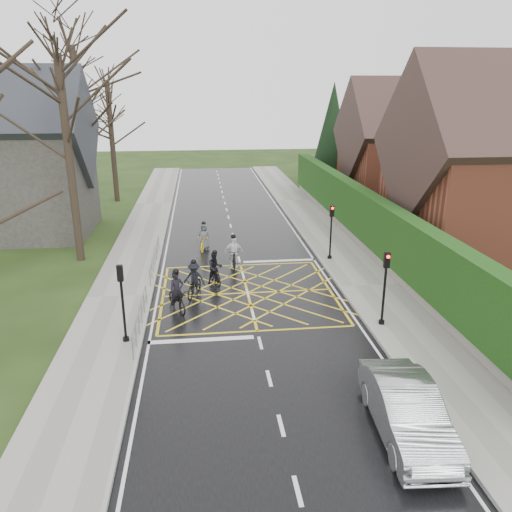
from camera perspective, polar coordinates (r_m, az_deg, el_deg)
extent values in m
plane|color=black|center=(23.94, -0.97, -4.25)|extent=(120.00, 120.00, 0.00)
cube|color=black|center=(23.94, -0.97, -4.24)|extent=(9.00, 80.00, 0.01)
cube|color=gray|center=(25.16, 12.78, -3.39)|extent=(3.00, 80.00, 0.15)
cube|color=gray|center=(24.14, -15.34, -4.56)|extent=(3.00, 80.00, 0.15)
cube|color=slate|center=(30.97, 12.34, 1.34)|extent=(0.50, 38.00, 0.70)
cube|color=#14350E|center=(30.51, 12.56, 4.48)|extent=(0.90, 38.00, 2.80)
cube|color=brown|center=(31.54, 26.08, 5.64)|extent=(11.00, 9.00, 6.50)
cube|color=#372521|center=(31.10, 26.90, 11.28)|extent=(11.80, 9.80, 9.80)
cube|color=brown|center=(43.83, 16.41, 9.55)|extent=(9.00, 8.00, 6.00)
cube|color=#372521|center=(43.51, 16.76, 13.32)|extent=(9.80, 8.80, 8.80)
cube|color=brown|center=(44.51, 20.42, 16.42)|extent=(0.70, 0.70, 1.60)
cylinder|color=black|center=(50.42, 8.45, 8.41)|extent=(0.50, 0.50, 1.20)
cone|color=black|center=(49.85, 8.70, 13.39)|extent=(4.60, 4.60, 10.00)
cube|color=#2D2B28|center=(36.30, -24.95, 7.66)|extent=(8.00, 7.00, 7.00)
cube|color=#26282D|center=(35.92, -25.70, 12.98)|extent=(8.80, 7.80, 7.80)
cylinder|color=black|center=(29.06, -20.50, 9.92)|extent=(0.44, 0.44, 11.00)
cylinder|color=black|center=(36.98, -19.28, 12.44)|extent=(0.44, 0.44, 12.00)
cylinder|color=black|center=(44.77, -16.11, 12.34)|extent=(0.44, 0.44, 10.00)
cylinder|color=slate|center=(20.40, -13.18, -5.90)|extent=(0.05, 5.00, 0.05)
cylinder|color=slate|center=(20.59, -13.09, -7.04)|extent=(0.04, 5.00, 0.04)
cylinder|color=slate|center=(18.40, -13.90, -10.52)|extent=(0.04, 0.04, 1.00)
cylinder|color=slate|center=(22.88, -12.44, -4.47)|extent=(0.04, 0.04, 1.00)
cylinder|color=slate|center=(27.38, -11.54, 0.56)|extent=(0.05, 6.00, 0.05)
cylinder|color=slate|center=(27.52, -11.48, -0.33)|extent=(0.04, 6.00, 0.04)
cylinder|color=slate|center=(24.72, -12.01, -2.67)|extent=(0.04, 0.04, 1.00)
cylinder|color=slate|center=(30.38, -11.04, 1.39)|extent=(0.04, 0.04, 1.00)
cylinder|color=black|center=(28.24, 8.53, 2.34)|extent=(0.10, 0.10, 3.00)
cylinder|color=black|center=(28.64, 8.41, -0.25)|extent=(0.24, 0.24, 0.30)
cube|color=black|center=(27.88, 8.67, 5.11)|extent=(0.22, 0.16, 0.62)
sphere|color=#FF0C0C|center=(27.73, 8.75, 5.41)|extent=(0.14, 0.14, 0.14)
cylinder|color=black|center=(20.69, 14.42, -4.14)|extent=(0.10, 0.10, 3.00)
cylinder|color=black|center=(21.23, 14.13, -7.50)|extent=(0.24, 0.24, 0.30)
cube|color=black|center=(20.21, 14.73, -0.47)|extent=(0.22, 0.16, 0.62)
sphere|color=#FF0C0C|center=(20.04, 14.89, -0.09)|extent=(0.14, 0.14, 0.14)
cylinder|color=black|center=(19.36, -14.93, -5.79)|extent=(0.10, 0.10, 3.00)
cylinder|color=black|center=(19.94, -14.61, -9.34)|extent=(0.24, 0.24, 0.30)
cube|color=black|center=(18.84, -15.28, -1.90)|extent=(0.22, 0.16, 0.62)
sphere|color=#FF0C0C|center=(18.89, -15.28, -1.27)|extent=(0.14, 0.14, 0.14)
imported|color=black|center=(22.26, -9.00, -4.88)|extent=(1.37, 2.06, 1.02)
imported|color=black|center=(22.21, -9.04, -3.93)|extent=(0.75, 0.63, 1.74)
sphere|color=black|center=(21.89, -9.15, -1.78)|extent=(0.27, 0.27, 0.27)
imported|color=black|center=(25.01, -4.68, -2.02)|extent=(0.92, 1.79, 1.04)
imported|color=black|center=(25.01, -4.70, -1.35)|extent=(0.90, 0.78, 1.59)
sphere|color=black|center=(24.74, -4.75, 0.42)|extent=(0.25, 0.25, 0.25)
imported|color=black|center=(23.66, -7.05, -3.42)|extent=(1.17, 1.93, 0.96)
imported|color=black|center=(23.63, -7.08, -2.58)|extent=(1.19, 0.90, 1.63)
sphere|color=black|center=(23.35, -7.16, -0.68)|extent=(0.26, 0.26, 0.26)
imported|color=black|center=(27.06, -2.56, -0.25)|extent=(0.55, 1.90, 1.14)
imported|color=silver|center=(27.06, -2.58, 0.42)|extent=(1.02, 0.44, 1.74)
sphere|color=black|center=(26.79, -2.61, 2.23)|extent=(0.27, 0.27, 0.27)
imported|color=yellow|center=(30.33, -5.93, 1.57)|extent=(0.99, 1.90, 0.95)
imported|color=#4C4D52|center=(30.33, -5.96, 2.22)|extent=(0.88, 0.67, 1.62)
sphere|color=black|center=(30.11, -6.01, 3.74)|extent=(0.25, 0.25, 0.25)
imported|color=#A5A7AC|center=(15.12, 16.84, -16.57)|extent=(1.91, 4.74, 1.53)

